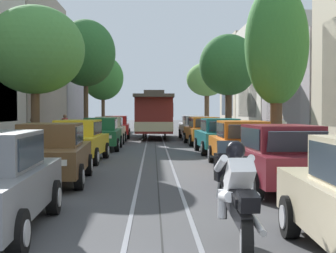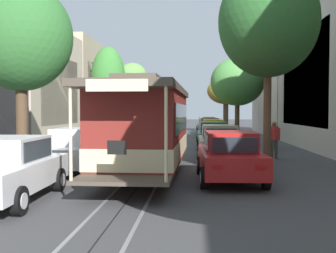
# 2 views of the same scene
# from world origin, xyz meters

# --- Properties ---
(ground_plane) EXTENTS (160.00, 160.00, 0.00)m
(ground_plane) POSITION_xyz_m (0.00, 22.73, 0.00)
(ground_plane) COLOR #424244
(trolley_track_rails) EXTENTS (1.14, 64.82, 0.01)m
(trolley_track_rails) POSITION_xyz_m (0.00, 26.41, 0.00)
(trolley_track_rails) COLOR gray
(trolley_track_rails) RESTS_ON ground
(building_facade_right) EXTENTS (5.38, 56.52, 9.82)m
(building_facade_right) POSITION_xyz_m (10.46, 26.36, 4.35)
(building_facade_right) COLOR tan
(building_facade_right) RESTS_ON ground
(parked_car_brown_second_left) EXTENTS (2.14, 4.42, 1.58)m
(parked_car_brown_second_left) POSITION_xyz_m (-2.87, 9.05, 0.80)
(parked_car_brown_second_left) COLOR brown
(parked_car_brown_second_left) RESTS_ON ground
(parked_car_yellow_mid_left) EXTENTS (2.13, 4.42, 1.58)m
(parked_car_yellow_mid_left) POSITION_xyz_m (-2.98, 14.43, 0.80)
(parked_car_yellow_mid_left) COLOR gold
(parked_car_yellow_mid_left) RESTS_ON ground
(parked_car_green_fourth_left) EXTENTS (2.03, 4.37, 1.58)m
(parked_car_green_fourth_left) POSITION_xyz_m (-2.73, 20.23, 0.80)
(parked_car_green_fourth_left) COLOR #1E6038
(parked_car_green_fourth_left) RESTS_ON ground
(parked_car_beige_fifth_left) EXTENTS (2.03, 4.38, 1.58)m
(parked_car_beige_fifth_left) POSITION_xyz_m (-2.77, 25.28, 0.80)
(parked_car_beige_fifth_left) COLOR #C1B28E
(parked_car_beige_fifth_left) RESTS_ON ground
(parked_car_red_sixth_left) EXTENTS (2.10, 4.41, 1.58)m
(parked_car_red_sixth_left) POSITION_xyz_m (-2.77, 31.04, 0.80)
(parked_car_red_sixth_left) COLOR red
(parked_car_red_sixth_left) RESTS_ON ground
(parked_car_maroon_second_right) EXTENTS (2.11, 4.41, 1.58)m
(parked_car_maroon_second_right) POSITION_xyz_m (2.91, 7.52, 0.80)
(parked_car_maroon_second_right) COLOR maroon
(parked_car_maroon_second_right) RESTS_ON ground
(parked_car_orange_mid_right) EXTENTS (2.02, 4.37, 1.58)m
(parked_car_orange_mid_right) POSITION_xyz_m (2.92, 12.59, 0.80)
(parked_car_orange_mid_right) COLOR orange
(parked_car_orange_mid_right) RESTS_ON ground
(parked_car_teal_fourth_right) EXTENTS (2.08, 4.39, 1.58)m
(parked_car_teal_fourth_right) POSITION_xyz_m (2.90, 18.06, 0.80)
(parked_car_teal_fourth_right) COLOR #196B70
(parked_car_teal_fourth_right) RESTS_ON ground
(parked_car_orange_fifth_right) EXTENTS (2.14, 4.42, 1.58)m
(parked_car_orange_fifth_right) POSITION_xyz_m (2.76, 23.62, 0.80)
(parked_car_orange_fifth_right) COLOR orange
(parked_car_orange_fifth_right) RESTS_ON ground
(parked_car_white_sixth_right) EXTENTS (2.12, 4.41, 1.58)m
(parked_car_white_sixth_right) POSITION_xyz_m (2.74, 29.19, 0.80)
(parked_car_white_sixth_right) COLOR silver
(parked_car_white_sixth_right) RESTS_ON ground
(parked_car_white_far_right) EXTENTS (2.04, 4.38, 1.58)m
(parked_car_white_far_right) POSITION_xyz_m (2.96, 34.27, 0.80)
(parked_car_white_far_right) COLOR silver
(parked_car_white_far_right) RESTS_ON ground
(street_tree_kerb_left_second) EXTENTS (3.80, 3.31, 5.94)m
(street_tree_kerb_left_second) POSITION_xyz_m (-4.64, 14.72, 4.23)
(street_tree_kerb_left_second) COLOR brown
(street_tree_kerb_left_second) RESTS_ON ground
(street_tree_kerb_left_mid) EXTENTS (3.85, 4.18, 7.85)m
(street_tree_kerb_left_mid) POSITION_xyz_m (-4.49, 27.81, 5.67)
(street_tree_kerb_left_mid) COLOR brown
(street_tree_kerb_left_mid) RESTS_ON ground
(street_tree_kerb_left_fourth) EXTENTS (3.71, 3.06, 6.94)m
(street_tree_kerb_left_fourth) POSITION_xyz_m (-4.66, 40.45, 4.91)
(street_tree_kerb_left_fourth) COLOR brown
(street_tree_kerb_left_fourth) RESTS_ON ground
(street_tree_kerb_right_second) EXTENTS (2.46, 2.29, 6.85)m
(street_tree_kerb_right_second) POSITION_xyz_m (4.63, 14.62, 4.43)
(street_tree_kerb_right_second) COLOR #4C3826
(street_tree_kerb_right_second) RESTS_ON ground
(street_tree_kerb_right_mid) EXTENTS (3.96, 3.42, 7.10)m
(street_tree_kerb_right_mid) POSITION_xyz_m (4.97, 28.73, 5.00)
(street_tree_kerb_right_mid) COLOR #4C3826
(street_tree_kerb_right_mid) RESTS_ON ground
(street_tree_kerb_right_fourth) EXTENTS (3.70, 3.44, 6.35)m
(street_tree_kerb_right_fourth) POSITION_xyz_m (4.76, 40.20, 4.77)
(street_tree_kerb_right_fourth) COLOR brown
(street_tree_kerb_right_fourth) RESTS_ON ground
(cable_car_trolley) EXTENTS (2.76, 9.17, 3.28)m
(cable_car_trolley) POSITION_xyz_m (0.00, 30.01, 1.66)
(cable_car_trolley) COLOR maroon
(cable_car_trolley) RESTS_ON ground
(motorcycle_with_rider) EXTENTS (0.56, 1.96, 1.52)m
(motorcycle_with_rider) POSITION_xyz_m (0.97, 2.33, 0.78)
(motorcycle_with_rider) COLOR black
(motorcycle_with_rider) RESTS_ON ground
(pedestrian_on_left_pavement) EXTENTS (0.55, 0.27, 1.74)m
(pedestrian_on_left_pavement) POSITION_xyz_m (5.50, 17.29, 0.99)
(pedestrian_on_left_pavement) COLOR #4C4233
(pedestrian_on_left_pavement) RESTS_ON ground
(pedestrian_on_right_pavement) EXTENTS (0.55, 0.24, 1.59)m
(pedestrian_on_right_pavement) POSITION_xyz_m (-6.14, 20.36, 0.89)
(pedestrian_on_right_pavement) COLOR #282D38
(pedestrian_on_right_pavement) RESTS_ON ground
(pedestrian_crossing_far) EXTENTS (0.55, 0.42, 1.73)m
(pedestrian_crossing_far) POSITION_xyz_m (-5.32, 24.83, 0.98)
(pedestrian_crossing_far) COLOR #4C4233
(pedestrian_crossing_far) RESTS_ON ground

